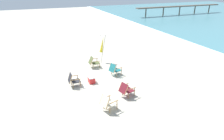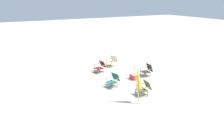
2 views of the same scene
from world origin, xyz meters
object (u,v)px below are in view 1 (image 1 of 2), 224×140
at_px(beach_chair_back_right, 94,62).
at_px(beach_chair_front_right, 126,89).
at_px(beach_chair_front_left, 73,80).
at_px(umbrella_furled_yellow, 102,45).
at_px(cooler_box, 91,79).
at_px(beach_chair_mid_center, 115,69).
at_px(beach_chair_back_left, 108,102).

bearing_deg(beach_chair_back_right, beach_chair_front_right, 5.05).
bearing_deg(beach_chair_front_left, umbrella_furled_yellow, 136.14).
bearing_deg(cooler_box, beach_chair_front_left, -86.26).
height_order(beach_chair_front_right, cooler_box, beach_chair_front_right).
distance_m(beach_chair_back_right, umbrella_furled_yellow, 1.50).
distance_m(beach_chair_back_right, beach_chair_front_right, 4.43).
relative_size(beach_chair_front_right, cooler_box, 1.76).
height_order(beach_chair_front_left, umbrella_furled_yellow, umbrella_furled_yellow).
height_order(beach_chair_back_right, beach_chair_mid_center, beach_chair_mid_center).
bearing_deg(beach_chair_back_right, beach_chair_back_left, -10.36).
height_order(beach_chair_back_right, beach_chair_front_left, beach_chair_front_left).
bearing_deg(beach_chair_front_right, beach_chair_mid_center, 169.92).
height_order(beach_chair_front_left, beach_chair_mid_center, beach_chair_front_left).
height_order(beach_chair_back_right, cooler_box, beach_chair_back_right).
relative_size(beach_chair_back_right, umbrella_furled_yellow, 0.38).
distance_m(beach_chair_back_left, umbrella_furled_yellow, 6.28).
bearing_deg(beach_chair_front_left, beach_chair_mid_center, 100.22).
relative_size(beach_chair_front_left, beach_chair_front_right, 0.95).
distance_m(beach_chair_mid_center, beach_chair_back_left, 3.90).
distance_m(beach_chair_back_right, beach_chair_back_left, 5.30).
bearing_deg(beach_chair_back_right, umbrella_furled_yellow, 127.32).
distance_m(beach_chair_front_left, beach_chair_mid_center, 2.83).
relative_size(beach_chair_back_right, beach_chair_front_left, 0.97).
height_order(beach_chair_mid_center, cooler_box, beach_chair_mid_center).
height_order(beach_chair_mid_center, beach_chair_front_right, beach_chair_mid_center).
relative_size(beach_chair_front_left, beach_chair_back_left, 0.98).
bearing_deg(beach_chair_front_right, cooler_box, -151.37).
distance_m(beach_chair_back_right, beach_chair_mid_center, 1.96).
xyz_separation_m(beach_chair_mid_center, beach_chair_back_left, (3.46, -1.81, 0.00)).
bearing_deg(beach_chair_mid_center, beach_chair_front_right, -10.08).
bearing_deg(umbrella_furled_yellow, cooler_box, -31.16).
bearing_deg(cooler_box, beach_chair_back_right, 159.33).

